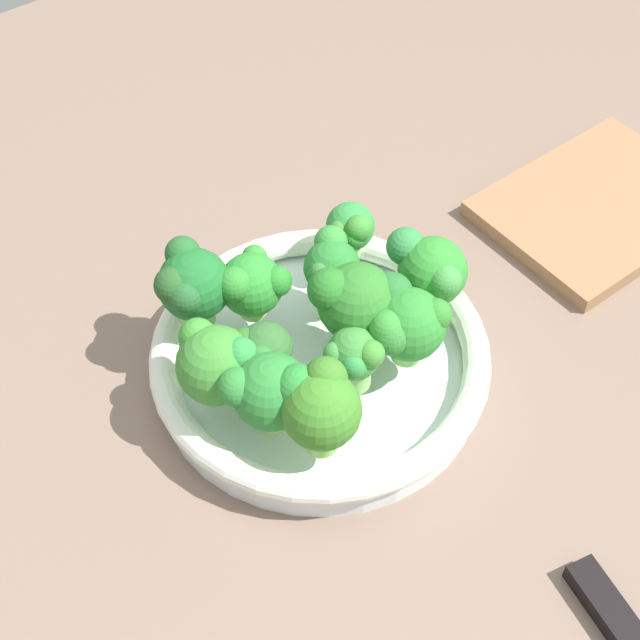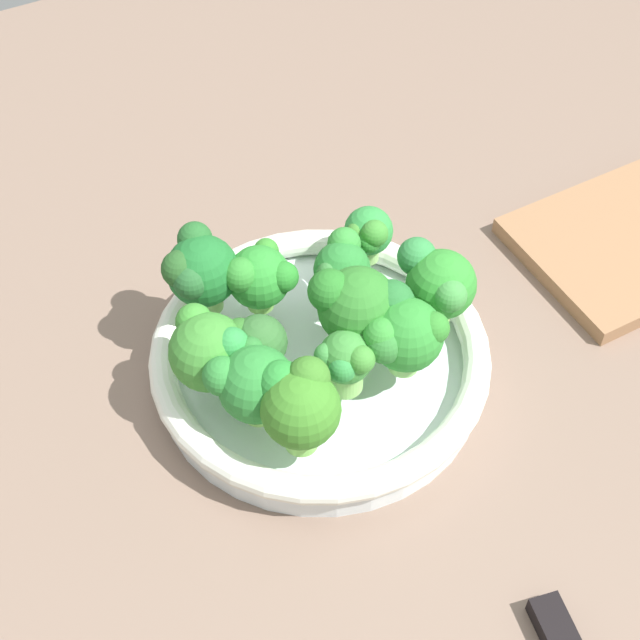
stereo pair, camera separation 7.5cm
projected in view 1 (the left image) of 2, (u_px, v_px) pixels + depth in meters
ground_plane at (339, 365)px, 82.76cm from camera, size 130.00×130.00×2.50cm
bowl at (320, 360)px, 78.91cm from camera, size 27.48×27.48×4.09cm
broccoli_floret_0 at (191, 285)px, 75.72cm from camera, size 6.21×6.34×7.18cm
broccoli_floret_1 at (407, 326)px, 73.46cm from camera, size 6.40×5.73×6.71cm
broccoli_floret_2 at (430, 270)px, 77.19cm from camera, size 5.63×6.99×6.66cm
broccoli_floret_3 at (322, 406)px, 68.19cm from camera, size 5.78×5.96×7.48cm
broccoli_floret_4 at (272, 391)px, 69.48cm from camera, size 6.46×6.37×6.95cm
broccoli_floret_5 at (364, 298)px, 74.13cm from camera, size 7.53×6.24×7.97cm
broccoli_floret_6 at (351, 229)px, 81.15cm from camera, size 4.31×4.69×5.50cm
broccoli_floret_7 at (261, 349)px, 72.44cm from camera, size 4.56×4.73×5.76cm
broccoli_floret_8 at (331, 266)px, 78.30cm from camera, size 4.99×5.17×5.83cm
broccoli_floret_9 at (252, 284)px, 76.88cm from camera, size 5.76×5.36×6.09cm
broccoli_floret_10 at (354, 357)px, 72.33cm from camera, size 4.43×4.48×5.59cm
broccoli_floret_11 at (217, 362)px, 71.50cm from camera, size 6.04×6.66×6.59cm
cutting_board at (599, 207)px, 92.46cm from camera, size 21.37×16.24×1.60cm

